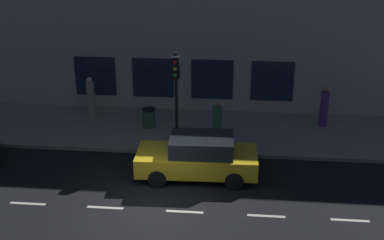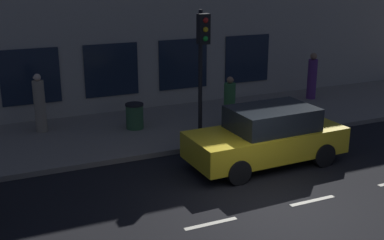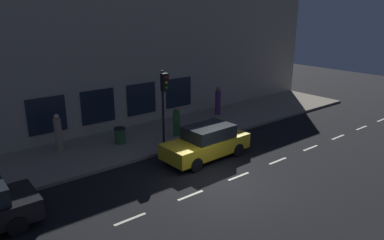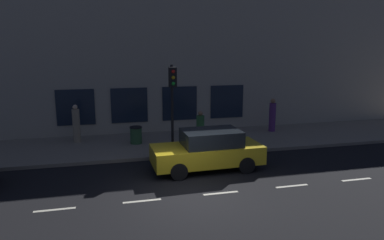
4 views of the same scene
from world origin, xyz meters
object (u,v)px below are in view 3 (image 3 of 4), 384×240
(parked_car_0, at_px, (207,142))
(pedestrian_0, at_px, (176,122))
(pedestrian_1, at_px, (218,102))
(trash_bin, at_px, (120,135))
(traffic_light, at_px, (164,94))
(pedestrian_2, at_px, (58,134))

(parked_car_0, relative_size, pedestrian_0, 2.69)
(pedestrian_1, bearing_deg, trash_bin, -118.59)
(traffic_light, height_order, trash_bin, traffic_light)
(pedestrian_0, relative_size, pedestrian_1, 0.89)
(traffic_light, distance_m, trash_bin, 3.42)
(parked_car_0, distance_m, trash_bin, 4.69)
(traffic_light, relative_size, parked_car_0, 0.89)
(parked_car_0, xyz_separation_m, pedestrian_0, (3.13, -0.52, 0.10))
(parked_car_0, xyz_separation_m, pedestrian_1, (4.78, -5.07, 0.21))
(parked_car_0, distance_m, pedestrian_1, 6.97)
(parked_car_0, relative_size, trash_bin, 5.25)
(traffic_light, xyz_separation_m, trash_bin, (2.01, 1.45, -2.36))
(pedestrian_0, xyz_separation_m, trash_bin, (0.85, 2.99, -0.32))
(pedestrian_0, height_order, pedestrian_1, pedestrian_1)
(pedestrian_1, bearing_deg, pedestrian_2, -125.24)
(pedestrian_2, distance_m, trash_bin, 2.97)
(parked_car_0, distance_m, pedestrian_2, 7.19)
(pedestrian_0, distance_m, trash_bin, 3.13)
(traffic_light, relative_size, pedestrian_1, 2.12)
(parked_car_0, height_order, pedestrian_2, pedestrian_2)
(pedestrian_0, height_order, pedestrian_2, pedestrian_2)
(parked_car_0, bearing_deg, pedestrian_2, 45.29)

